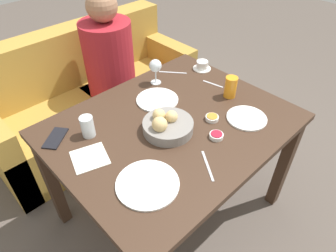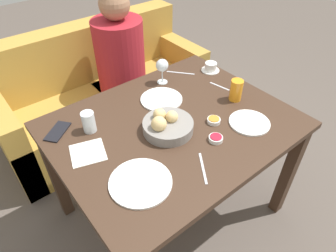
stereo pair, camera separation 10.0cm
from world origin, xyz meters
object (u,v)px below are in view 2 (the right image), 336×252
Objects in this scene: couch at (103,98)px; seated_person at (123,81)px; juice_glass at (236,90)px; wine_glass at (162,66)px; jam_bowl_honey at (214,120)px; bread_basket at (167,125)px; knife_silver at (181,73)px; coffee_cup at (211,67)px; fork_silver at (203,168)px; napkin at (88,153)px; plate_near_right at (249,123)px; plate_near_left at (140,182)px; water_tumbler at (89,122)px; plate_far_center at (161,99)px; jam_bowl_berry at (216,138)px; cell_phone at (58,131)px; spoon_coffee at (220,86)px.

couch is 0.27m from seated_person.
wine_glass is at bearing 117.74° from juice_glass.
bread_basket is at bearing 156.67° from jam_bowl_honey.
knife_silver is at bearing 68.59° from jam_bowl_honey.
bread_basket is at bearing -125.08° from wine_glass.
fork_silver is at bearing -137.06° from coffee_cup.
jam_bowl_honey reaches higher than napkin.
napkin is (-0.54, -0.96, 0.45)m from couch.
plate_near_left is at bearing 177.33° from plate_near_right.
plate_near_right is at bearing -2.67° from plate_near_left.
coffee_cup is 0.53m from jam_bowl_honey.
jam_bowl_honey is at bearing -18.55° from napkin.
water_tumbler is 0.75× the size of knife_silver.
couch reaches higher than knife_silver.
coffee_cup is 0.76× the size of fork_silver.
bread_basket is 2.15× the size of coffee_cup.
plate_near_right is 0.50m from plate_far_center.
coffee_cup is 0.86m from fork_silver.
jam_bowl_berry is at bearing -97.41° from seated_person.
bread_basket is 0.46m from wine_glass.
jam_bowl_berry is (-0.33, -0.17, -0.05)m from juice_glass.
coffee_cup reaches higher than cell_phone.
juice_glass is (0.77, 0.16, 0.06)m from plate_near_left.
wine_glass is (-0.11, 0.60, 0.11)m from plate_near_right.
plate_near_right reaches higher than spoon_coffee.
coffee_cup is 0.61× the size of napkin.
napkin is at bearing -167.07° from plate_far_center.
plate_near_left is 3.86× the size of jam_bowl_honey.
fork_silver and knife_silver have the same top height.
coffee_cup is 0.67m from jam_bowl_berry.
wine_glass is at bearing 3.22° from cell_phone.
couch is at bearing 81.91° from fork_silver.
spoon_coffee is (0.80, -0.13, -0.05)m from water_tumbler.
napkin is (-0.08, -0.14, -0.05)m from water_tumbler.
wine_glass is at bearing 50.46° from plate_far_center.
water_tumbler is at bearing -166.96° from wine_glass.
plate_far_center is 2.18× the size of water_tumbler.
plate_far_center is at bearing -2.09° from water_tumbler.
bread_basket reaches higher than cell_phone.
cell_phone reaches higher than napkin.
plate_far_center is 0.34m from jam_bowl_honey.
water_tumbler reaches higher than napkin.
plate_far_center is at bearing 142.33° from juice_glass.
juice_glass reaches higher than spoon_coffee.
cell_phone is at bearing 122.48° from fork_silver.
coffee_cup is (0.12, 0.32, -0.04)m from juice_glass.
couch reaches higher than spoon_coffee.
seated_person reaches higher than plate_near_left.
cell_phone reaches higher than fork_silver.
water_tumbler is at bearing 58.12° from napkin.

